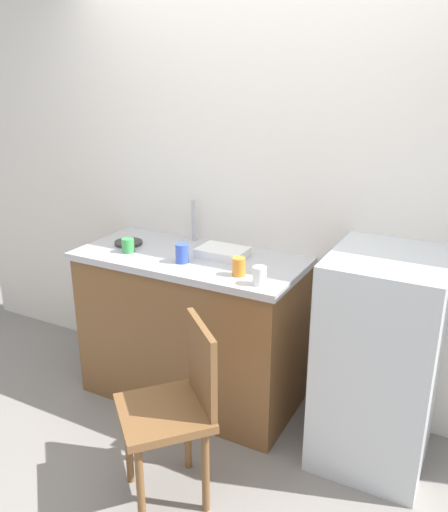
{
  "coord_description": "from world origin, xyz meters",
  "views": [
    {
      "loc": [
        1.2,
        -1.78,
        1.94
      ],
      "look_at": [
        -0.06,
        0.6,
        0.99
      ],
      "focal_mm": 36.73,
      "sensor_mm": 36.0,
      "label": 1
    }
  ],
  "objects_px": {
    "dish_tray": "(223,252)",
    "cup_green": "(128,245)",
    "chair": "(177,405)",
    "cup_white": "(259,276)",
    "hotplate": "(129,243)",
    "cup_orange": "(239,267)",
    "refrigerator": "(379,360)",
    "cup_blue": "(182,253)"
  },
  "relations": [
    {
      "from": "refrigerator",
      "to": "dish_tray",
      "type": "distance_m",
      "value": 1.03
    },
    {
      "from": "cup_blue",
      "to": "cup_orange",
      "type": "relative_size",
      "value": 1.12
    },
    {
      "from": "dish_tray",
      "to": "hotplate",
      "type": "xyz_separation_m",
      "value": [
        -0.62,
        -0.07,
        -0.02
      ]
    },
    {
      "from": "cup_blue",
      "to": "chair",
      "type": "bearing_deg",
      "value": -60.87
    },
    {
      "from": "chair",
      "to": "cup_white",
      "type": "xyz_separation_m",
      "value": [
        0.17,
        0.52,
        0.49
      ]
    },
    {
      "from": "cup_green",
      "to": "cup_white",
      "type": "xyz_separation_m",
      "value": [
        0.89,
        -0.09,
        0.01
      ]
    },
    {
      "from": "refrigerator",
      "to": "cup_white",
      "type": "distance_m",
      "value": 0.75
    },
    {
      "from": "refrigerator",
      "to": "cup_green",
      "type": "xyz_separation_m",
      "value": [
        -1.47,
        -0.12,
        0.42
      ]
    },
    {
      "from": "cup_white",
      "to": "hotplate",
      "type": "bearing_deg",
      "value": 167.71
    },
    {
      "from": "refrigerator",
      "to": "hotplate",
      "type": "distance_m",
      "value": 1.61
    },
    {
      "from": "refrigerator",
      "to": "chair",
      "type": "distance_m",
      "value": 1.05
    },
    {
      "from": "refrigerator",
      "to": "cup_blue",
      "type": "relative_size",
      "value": 10.44
    },
    {
      "from": "hotplate",
      "to": "cup_white",
      "type": "bearing_deg",
      "value": -12.29
    },
    {
      "from": "cup_blue",
      "to": "cup_orange",
      "type": "distance_m",
      "value": 0.37
    },
    {
      "from": "hotplate",
      "to": "cup_green",
      "type": "bearing_deg",
      "value": -52.75
    },
    {
      "from": "cup_green",
      "to": "cup_blue",
      "type": "distance_m",
      "value": 0.37
    },
    {
      "from": "chair",
      "to": "cup_green",
      "type": "distance_m",
      "value": 1.06
    },
    {
      "from": "refrigerator",
      "to": "cup_orange",
      "type": "height_order",
      "value": "refrigerator"
    },
    {
      "from": "cup_white",
      "to": "cup_blue",
      "type": "distance_m",
      "value": 0.52
    },
    {
      "from": "cup_green",
      "to": "cup_white",
      "type": "bearing_deg",
      "value": -6.03
    },
    {
      "from": "hotplate",
      "to": "cup_orange",
      "type": "bearing_deg",
      "value": -10.12
    },
    {
      "from": "chair",
      "to": "refrigerator",
      "type": "bearing_deg",
      "value": 86.52
    },
    {
      "from": "chair",
      "to": "hotplate",
      "type": "xyz_separation_m",
      "value": [
        -0.81,
        0.73,
        0.45
      ]
    },
    {
      "from": "hotplate",
      "to": "dish_tray",
      "type": "bearing_deg",
      "value": 6.93
    },
    {
      "from": "refrigerator",
      "to": "hotplate",
      "type": "xyz_separation_m",
      "value": [
        -1.56,
        0.0,
        0.39
      ]
    },
    {
      "from": "cup_green",
      "to": "chair",
      "type": "bearing_deg",
      "value": -40.55
    },
    {
      "from": "cup_orange",
      "to": "cup_green",
      "type": "bearing_deg",
      "value": 177.75
    },
    {
      "from": "chair",
      "to": "dish_tray",
      "type": "height_order",
      "value": "dish_tray"
    },
    {
      "from": "hotplate",
      "to": "chair",
      "type": "bearing_deg",
      "value": -42.22
    },
    {
      "from": "dish_tray",
      "to": "cup_green",
      "type": "height_order",
      "value": "cup_green"
    },
    {
      "from": "cup_green",
      "to": "cup_blue",
      "type": "bearing_deg",
      "value": 0.01
    },
    {
      "from": "cup_green",
      "to": "hotplate",
      "type": "bearing_deg",
      "value": 127.25
    },
    {
      "from": "cup_orange",
      "to": "cup_blue",
      "type": "bearing_deg",
      "value": 175.44
    },
    {
      "from": "cup_blue",
      "to": "cup_white",
      "type": "bearing_deg",
      "value": -10.38
    },
    {
      "from": "cup_orange",
      "to": "cup_white",
      "type": "bearing_deg",
      "value": -23.82
    },
    {
      "from": "cup_orange",
      "to": "refrigerator",
      "type": "bearing_deg",
      "value": 11.28
    },
    {
      "from": "hotplate",
      "to": "cup_white",
      "type": "distance_m",
      "value": 1.0
    },
    {
      "from": "hotplate",
      "to": "cup_green",
      "type": "xyz_separation_m",
      "value": [
        0.09,
        -0.12,
        0.03
      ]
    },
    {
      "from": "cup_white",
      "to": "cup_blue",
      "type": "xyz_separation_m",
      "value": [
        -0.51,
        0.09,
        0.01
      ]
    },
    {
      "from": "refrigerator",
      "to": "chair",
      "type": "relative_size",
      "value": 1.26
    },
    {
      "from": "hotplate",
      "to": "cup_blue",
      "type": "distance_m",
      "value": 0.48
    },
    {
      "from": "hotplate",
      "to": "cup_blue",
      "type": "height_order",
      "value": "cup_blue"
    }
  ]
}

